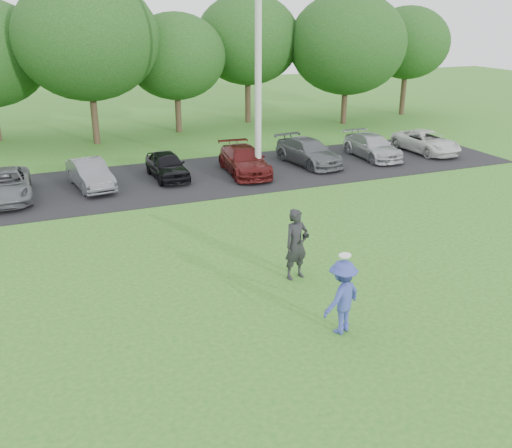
{
  "coord_description": "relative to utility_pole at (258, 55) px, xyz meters",
  "views": [
    {
      "loc": [
        -5.61,
        -10.2,
        6.88
      ],
      "look_at": [
        0.0,
        3.5,
        1.3
      ],
      "focal_mm": 40.0,
      "sensor_mm": 36.0,
      "label": 1
    }
  ],
  "objects": [
    {
      "name": "ground",
      "position": [
        -3.62,
        -12.1,
        -5.13
      ],
      "size": [
        100.0,
        100.0,
        0.0
      ],
      "primitive_type": "plane",
      "color": "#2C681D",
      "rests_on": "ground"
    },
    {
      "name": "parking_lot",
      "position": [
        -3.62,
        0.9,
        -5.12
      ],
      "size": [
        32.0,
        6.5,
        0.03
      ],
      "primitive_type": "cube",
      "color": "black",
      "rests_on": "ground"
    },
    {
      "name": "utility_pole",
      "position": [
        0.0,
        0.0,
        0.0
      ],
      "size": [
        0.28,
        0.28,
        10.26
      ],
      "primitive_type": "cylinder",
      "color": "#AAAAA5",
      "rests_on": "ground"
    },
    {
      "name": "frisbee_player",
      "position": [
        -3.16,
        -12.55,
        -4.26
      ],
      "size": [
        1.29,
        1.04,
        1.91
      ],
      "color": "#354196",
      "rests_on": "ground"
    },
    {
      "name": "camera_bystander",
      "position": [
        -2.89,
        -9.65,
        -4.15
      ],
      "size": [
        0.79,
        0.6,
        1.96
      ],
      "color": "black",
      "rests_on": "ground"
    },
    {
      "name": "parked_cars",
      "position": [
        -4.27,
        0.87,
        -4.53
      ],
      "size": [
        28.69,
        4.59,
        1.21
      ],
      "color": "black",
      "rests_on": "parking_lot"
    },
    {
      "name": "tree_row",
      "position": [
        -2.11,
        10.66,
        -0.22
      ],
      "size": [
        42.39,
        9.85,
        8.64
      ],
      "color": "#38281C",
      "rests_on": "ground"
    }
  ]
}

